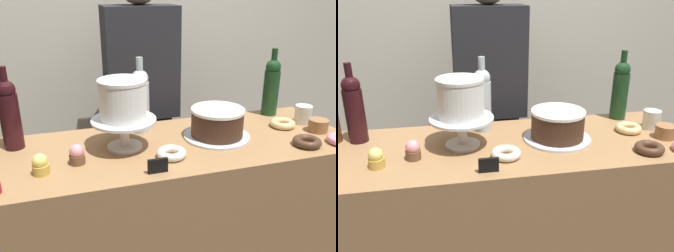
{
  "view_description": "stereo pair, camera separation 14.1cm",
  "coord_description": "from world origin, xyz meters",
  "views": [
    {
      "loc": [
        -0.39,
        -1.26,
        1.49
      ],
      "look_at": [
        0.0,
        0.0,
        0.97
      ],
      "focal_mm": 38.3,
      "sensor_mm": 36.0,
      "label": 1
    },
    {
      "loc": [
        -0.25,
        -1.29,
        1.49
      ],
      "look_at": [
        0.0,
        0.0,
        0.97
      ],
      "focal_mm": 38.3,
      "sensor_mm": 36.0,
      "label": 2
    }
  ],
  "objects": [
    {
      "name": "back_wall",
      "position": [
        0.0,
        0.84,
        1.3
      ],
      "size": [
        6.0,
        0.05,
        2.6
      ],
      "color": "beige",
      "rests_on": "ground_plane"
    },
    {
      "name": "display_counter",
      "position": [
        0.0,
        0.0,
        0.44
      ],
      "size": [
        1.54,
        0.54,
        0.89
      ],
      "color": "#997047",
      "rests_on": "ground_plane"
    },
    {
      "name": "cake_stand_pedestal",
      "position": [
        -0.17,
        0.02,
        0.97
      ],
      "size": [
        0.25,
        0.25,
        0.12
      ],
      "color": "silver",
      "rests_on": "display_counter"
    },
    {
      "name": "white_layer_cake",
      "position": [
        -0.17,
        0.02,
        1.09
      ],
      "size": [
        0.18,
        0.18,
        0.15
      ],
      "color": "white",
      "rests_on": "cake_stand_pedestal"
    },
    {
      "name": "silver_serving_platter",
      "position": [
        0.22,
        0.01,
        0.89
      ],
      "size": [
        0.28,
        0.28,
        0.01
      ],
      "color": "silver",
      "rests_on": "display_counter"
    },
    {
      "name": "chocolate_round_cake",
      "position": [
        0.22,
        0.01,
        0.96
      ],
      "size": [
        0.22,
        0.22,
        0.12
      ],
      "color": "#3D2619",
      "rests_on": "silver_serving_platter"
    },
    {
      "name": "wine_bottle_dark_red",
      "position": [
        -0.59,
        0.15,
        1.03
      ],
      "size": [
        0.08,
        0.08,
        0.33
      ],
      "color": "black",
      "rests_on": "display_counter"
    },
    {
      "name": "wine_bottle_clear",
      "position": [
        -0.07,
        0.17,
        1.03
      ],
      "size": [
        0.08,
        0.08,
        0.33
      ],
      "color": "#B2BCC1",
      "rests_on": "display_counter"
    },
    {
      "name": "wine_bottle_green",
      "position": [
        0.59,
        0.21,
        1.03
      ],
      "size": [
        0.08,
        0.08,
        0.33
      ],
      "color": "#193D1E",
      "rests_on": "display_counter"
    },
    {
      "name": "cupcake_lemon",
      "position": [
        -0.48,
        -0.11,
        0.92
      ],
      "size": [
        0.06,
        0.06,
        0.07
      ],
      "color": "gold",
      "rests_on": "display_counter"
    },
    {
      "name": "cupcake_strawberry",
      "position": [
        -0.36,
        -0.06,
        0.92
      ],
      "size": [
        0.06,
        0.06,
        0.07
      ],
      "color": "brown",
      "rests_on": "display_counter"
    },
    {
      "name": "donut_sugar",
      "position": [
        -0.02,
        -0.11,
        0.91
      ],
      "size": [
        0.11,
        0.11,
        0.03
      ],
      "color": "silver",
      "rests_on": "display_counter"
    },
    {
      "name": "donut_glazed",
      "position": [
        0.55,
        0.03,
        0.91
      ],
      "size": [
        0.11,
        0.11,
        0.03
      ],
      "color": "#E0C17F",
      "rests_on": "display_counter"
    },
    {
      "name": "donut_chocolate",
      "position": [
        0.53,
        -0.17,
        0.91
      ],
      "size": [
        0.11,
        0.11,
        0.03
      ],
      "color": "#472D1E",
      "rests_on": "display_counter"
    },
    {
      "name": "cookie_stack",
      "position": [
        0.67,
        -0.06,
        0.92
      ],
      "size": [
        0.08,
        0.08,
        0.05
      ],
      "color": "olive",
      "rests_on": "display_counter"
    },
    {
      "name": "price_sign_chalkboard",
      "position": [
        -0.1,
        -0.21,
        0.92
      ],
      "size": [
        0.07,
        0.01,
        0.05
      ],
      "color": "black",
      "rests_on": "display_counter"
    },
    {
      "name": "coffee_cup_ceramic",
      "position": [
        0.67,
        0.05,
        0.93
      ],
      "size": [
        0.08,
        0.08,
        0.08
      ],
      "color": "silver",
      "rests_on": "display_counter"
    },
    {
      "name": "barista_figure",
      "position": [
        0.01,
        0.51,
        0.84
      ],
      "size": [
        0.36,
        0.22,
        1.6
      ],
      "color": "black",
      "rests_on": "ground_plane"
    }
  ]
}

